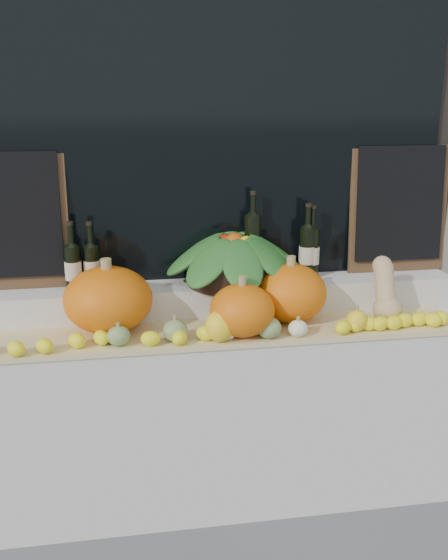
# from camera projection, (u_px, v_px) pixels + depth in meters

# --- Properties ---
(storefront_facade) EXTENTS (7.00, 0.94, 4.50)m
(storefront_facade) POSITION_uv_depth(u_px,v_px,m) (199.00, 21.00, 3.14)
(storefront_facade) COLOR beige
(storefront_facade) RESTS_ON ground
(display_sill) EXTENTS (2.30, 0.55, 0.88)m
(display_sill) POSITION_uv_depth(u_px,v_px,m) (222.00, 410.00, 3.00)
(display_sill) COLOR silver
(display_sill) RESTS_ON ground
(rear_tier) EXTENTS (2.30, 0.25, 0.16)m
(rear_tier) POSITION_uv_depth(u_px,v_px,m) (217.00, 298.00, 2.98)
(rear_tier) COLOR silver
(rear_tier) RESTS_ON display_sill
(straw_bedding) EXTENTS (2.10, 0.32, 0.02)m
(straw_bedding) POSITION_uv_depth(u_px,v_px,m) (226.00, 333.00, 2.75)
(straw_bedding) COLOR tan
(straw_bedding) RESTS_ON display_sill
(pumpkin_left) EXTENTS (0.39, 0.39, 0.29)m
(pumpkin_left) POSITION_uv_depth(u_px,v_px,m) (108.00, 299.00, 2.70)
(pumpkin_left) COLOR orange
(pumpkin_left) RESTS_ON straw_bedding
(pumpkin_right) EXTENTS (0.41, 0.41, 0.26)m
(pumpkin_right) POSITION_uv_depth(u_px,v_px,m) (290.00, 293.00, 2.82)
(pumpkin_right) COLOR orange
(pumpkin_right) RESTS_ON straw_bedding
(pumpkin_center) EXTENTS (0.34, 0.34, 0.23)m
(pumpkin_center) POSITION_uv_depth(u_px,v_px,m) (242.00, 310.00, 2.65)
(pumpkin_center) COLOR orange
(pumpkin_center) RESTS_ON straw_bedding
(butternut_squash) EXTENTS (0.13, 0.20, 0.28)m
(butternut_squash) POSITION_uv_depth(u_px,v_px,m) (385.00, 293.00, 2.84)
(butternut_squash) COLOR tan
(butternut_squash) RESTS_ON straw_bedding
(decorative_gourds) EXTENTS (1.12, 0.15, 0.16)m
(decorative_gourds) POSITION_uv_depth(u_px,v_px,m) (232.00, 328.00, 2.63)
(decorative_gourds) COLOR #295E1C
(decorative_gourds) RESTS_ON straw_bedding
(lemon_heap) EXTENTS (2.20, 0.16, 0.06)m
(lemon_heap) POSITION_uv_depth(u_px,v_px,m) (230.00, 333.00, 2.63)
(lemon_heap) COLOR #FFF71A
(lemon_heap) RESTS_ON straw_bedding
(produce_bowl) EXTENTS (0.69, 0.69, 0.25)m
(produce_bowl) POSITION_uv_depth(u_px,v_px,m) (235.00, 258.00, 2.92)
(produce_bowl) COLOR black
(produce_bowl) RESTS_ON rear_tier
(wine_bottle_far_left) EXTENTS (0.08, 0.08, 0.32)m
(wine_bottle_far_left) POSITION_uv_depth(u_px,v_px,m) (73.00, 267.00, 2.83)
(wine_bottle_far_left) COLOR black
(wine_bottle_far_left) RESTS_ON rear_tier
(wine_bottle_near_left) EXTENTS (0.08, 0.08, 0.31)m
(wine_bottle_near_left) POSITION_uv_depth(u_px,v_px,m) (92.00, 266.00, 2.86)
(wine_bottle_near_left) COLOR black
(wine_bottle_near_left) RESTS_ON rear_tier
(wine_bottle_tall) EXTENTS (0.08, 0.08, 0.43)m
(wine_bottle_tall) POSITION_uv_depth(u_px,v_px,m) (253.00, 247.00, 2.96)
(wine_bottle_tall) COLOR black
(wine_bottle_tall) RESTS_ON rear_tier
(wine_bottle_near_right) EXTENTS (0.08, 0.08, 0.37)m
(wine_bottle_near_right) POSITION_uv_depth(u_px,v_px,m) (307.00, 252.00, 2.99)
(wine_bottle_near_right) COLOR black
(wine_bottle_near_right) RESTS_ON rear_tier
(wine_bottle_far_right) EXTENTS (0.08, 0.08, 0.35)m
(wine_bottle_far_right) POSITION_uv_depth(u_px,v_px,m) (311.00, 252.00, 3.01)
(wine_bottle_far_right) COLOR black
(wine_bottle_far_right) RESTS_ON rear_tier
(chalkboard_left) EXTENTS (0.50, 0.08, 0.62)m
(chalkboard_left) POSITION_uv_depth(u_px,v_px,m) (11.00, 219.00, 2.78)
(chalkboard_left) COLOR #4C331E
(chalkboard_left) RESTS_ON rear_tier
(chalkboard_right) EXTENTS (0.50, 0.08, 0.62)m
(chalkboard_right) POSITION_uv_depth(u_px,v_px,m) (399.00, 207.00, 3.06)
(chalkboard_right) COLOR #4C331E
(chalkboard_right) RESTS_ON rear_tier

